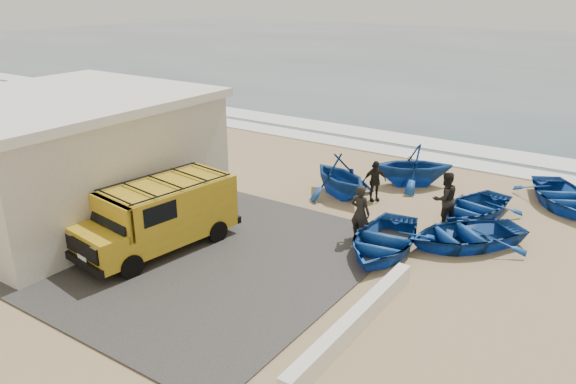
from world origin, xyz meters
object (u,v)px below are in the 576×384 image
Objects in this scene: boat_far_left at (412,165)px; van at (161,214)px; boat_near_right at (465,234)px; boat_far_right at (561,195)px; fisherman_middle at (445,199)px; boat_mid_left at (340,175)px; parapet at (354,322)px; boat_near_left at (383,240)px; building at (62,154)px; fisherman_back at (375,181)px; boat_mid_right at (474,207)px; fisherman_front at (360,213)px.

van is at bearing -56.27° from boat_far_left.
boat_far_right is (1.92, 5.54, 0.01)m from boat_near_right.
fisherman_middle is at bearing 173.04° from boat_near_right.
boat_mid_left is (-5.56, 1.74, 0.44)m from boat_near_right.
boat_near_left reaches higher than parapet.
building is at bearing -77.74° from boat_far_left.
boat_mid_left is 1.66× the size of fisherman_middle.
boat_near_right is 4.68m from fisherman_back.
fisherman_back is at bearing 111.44° from boat_near_left.
parapet is at bearing 40.21° from fisherman_middle.
boat_near_left is 2.06× the size of fisherman_middle.
fisherman_back is (-3.70, -0.53, 0.43)m from boat_mid_right.
fisherman_back is (-3.53, 8.29, 0.53)m from parapet.
fisherman_middle is (1.87, 2.70, 0.03)m from fisherman_front.
boat_far_right is (15.09, 10.80, -1.75)m from building.
parapet is at bearing -17.97° from boat_far_left.
fisherman_back is at bearing -67.93° from fisherman_front.
fisherman_middle is (6.75, 6.82, -0.22)m from van.
building is 2.35× the size of boat_far_right.
parapet is 6.30m from boat_near_right.
boat_near_right is (13.17, 5.26, -1.76)m from building.
parapet is at bearing 119.59° from fisherman_front.
fisherman_back reaches higher than boat_near_right.
van is 2.77× the size of fisherman_middle.
boat_mid_left is at bearing -157.01° from boat_near_right.
fisherman_back is at bearing -67.76° from fisherman_middle.
boat_near_left is at bearing -106.44° from boat_mid_left.
building is 11.82m from boat_near_left.
boat_far_right is at bearing -34.25° from boat_mid_left.
parapet is 8.82m from boat_mid_right.
boat_far_left is (9.47, 9.78, -1.28)m from building.
boat_mid_right is 4.77m from fisherman_front.
building is at bearing -117.86° from boat_near_right.
fisherman_front is (10.14, 3.81, -1.22)m from building.
boat_mid_left is at bearing 80.24° from van.
parapet is at bearing 2.54° from van.
fisherman_middle is at bearing 93.70° from parapet.
fisherman_back is at bearing -44.97° from boat_far_left.
van reaches higher than fisherman_middle.
parapet is 12.08m from boat_far_right.
van is 11.02m from boat_mid_right.
building is 15.00m from boat_mid_right.
fisherman_front is at bearing 48.20° from van.
building is 13.72m from fisherman_middle.
boat_mid_left is 3.34m from boat_far_left.
building is 1.75× the size of van.
building is at bearing -171.31° from boat_near_left.
boat_far_left reaches higher than boat_mid_right.
fisherman_middle is (0.83, 3.12, 0.56)m from boat_near_left.
boat_mid_left is at bearing 143.73° from fisherman_back.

